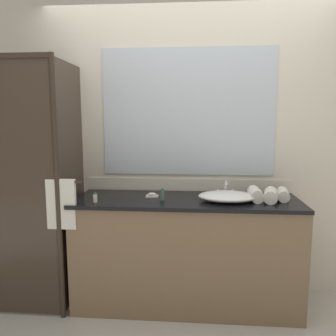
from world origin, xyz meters
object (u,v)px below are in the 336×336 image
faucet (225,191)px  rolled_towel_far_edge (255,194)px  soap_dish (152,195)px  amenity_bottle_shampoo (162,195)px  sink_basin (227,196)px  amenity_bottle_body_wash (95,198)px  rolled_towel_near_edge (283,194)px  rolled_towel_middle (271,195)px

faucet → rolled_towel_far_edge: (0.22, -0.14, 0.01)m
soap_dish → amenity_bottle_shampoo: amenity_bottle_shampoo is taller
amenity_bottle_shampoo → rolled_towel_far_edge: size_ratio=0.41×
sink_basin → amenity_bottle_body_wash: 1.02m
sink_basin → rolled_towel_near_edge: size_ratio=2.18×
rolled_towel_middle → rolled_towel_far_edge: size_ratio=0.93×
sink_basin → soap_dish: bearing=171.0°
amenity_bottle_shampoo → amenity_bottle_body_wash: amenity_bottle_shampoo is taller
sink_basin → rolled_towel_middle: rolled_towel_middle is taller
faucet → rolled_towel_middle: size_ratio=0.80×
rolled_towel_near_edge → rolled_towel_far_edge: (-0.22, -0.03, 0.01)m
rolled_towel_near_edge → amenity_bottle_body_wash: bearing=-172.5°
rolled_towel_far_edge → faucet: bearing=148.4°
sink_basin → amenity_bottle_shampoo: (-0.51, -0.01, 0.01)m
rolled_towel_far_edge → rolled_towel_middle: bearing=-16.6°
faucet → amenity_bottle_shampoo: bearing=-160.6°
faucet → amenity_bottle_shampoo: 0.54m
rolled_towel_near_edge → amenity_bottle_shampoo: bearing=-175.3°
sink_basin → faucet: (0.00, 0.17, 0.01)m
rolled_towel_middle → rolled_towel_far_edge: 0.11m
amenity_bottle_body_wash → rolled_towel_near_edge: 1.47m
amenity_bottle_shampoo → amenity_bottle_body_wash: 0.52m
soap_dish → rolled_towel_near_edge: bearing=-1.4°
soap_dish → amenity_bottle_body_wash: size_ratio=1.32×
rolled_towel_near_edge → faucet: bearing=167.1°
amenity_bottle_body_wash → rolled_towel_middle: rolled_towel_middle is taller
amenity_bottle_body_wash → rolled_towel_middle: 1.35m
faucet → rolled_towel_middle: (0.33, -0.17, 0.01)m
sink_basin → amenity_bottle_shampoo: bearing=-179.2°
soap_dish → rolled_towel_far_edge: bearing=-4.2°
amenity_bottle_shampoo → amenity_bottle_body_wash: bearing=-167.2°
faucet → soap_dish: size_ratio=1.70×
faucet → soap_dish: 0.61m
amenity_bottle_body_wash → rolled_towel_far_edge: size_ratio=0.33×
soap_dish → rolled_towel_middle: size_ratio=0.47×
rolled_towel_middle → amenity_bottle_shampoo: bearing=-179.3°
rolled_towel_near_edge → rolled_towel_far_edge: 0.22m
sink_basin → rolled_towel_middle: (0.33, 0.00, 0.01)m
sink_basin → faucet: 0.17m
soap_dish → rolled_towel_far_edge: size_ratio=0.44×
sink_basin → soap_dish: size_ratio=4.53×
rolled_towel_middle → rolled_towel_far_edge: rolled_towel_middle is taller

